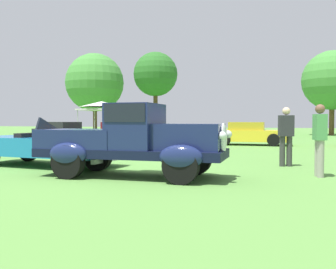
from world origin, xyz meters
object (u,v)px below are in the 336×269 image
canopy_tent_left_field (101,105)px  show_car_charcoal (64,132)px  neighbor_convertible (48,146)px  spectator_between_cars (286,134)px  show_car_burgundy (123,134)px  spectator_near_truck (320,138)px  feature_pickup_truck (133,140)px  show_car_yellow (249,134)px

canopy_tent_left_field → show_car_charcoal: bearing=-88.4°
neighbor_convertible → spectator_between_cars: spectator_between_cars is taller
show_car_burgundy → spectator_near_truck: bearing=-44.9°
feature_pickup_truck → canopy_tent_left_field: (-9.79, 16.79, 1.55)m
canopy_tent_left_field → neighbor_convertible: bearing=-67.1°
neighbor_convertible → show_car_yellow: neighbor_convertible is taller
spectator_between_cars → neighbor_convertible: bearing=-162.8°
neighbor_convertible → show_car_charcoal: neighbor_convertible is taller
show_car_burgundy → show_car_yellow: 6.76m
show_car_charcoal → canopy_tent_left_field: bearing=91.6°
spectator_between_cars → canopy_tent_left_field: canopy_tent_left_field is taller
neighbor_convertible → canopy_tent_left_field: canopy_tent_left_field is taller
feature_pickup_truck → show_car_charcoal: 15.20m
neighbor_convertible → show_car_charcoal: bearing=121.5°
feature_pickup_truck → show_car_burgundy: bearing=115.9°
show_car_yellow → canopy_tent_left_field: bearing=158.4°
show_car_charcoal → spectator_near_truck: (13.79, -10.42, 0.31)m
show_car_burgundy → show_car_charcoal: bearing=165.3°
show_car_charcoal → canopy_tent_left_field: (-0.14, 5.05, 1.82)m
spectator_near_truck → canopy_tent_left_field: canopy_tent_left_field is taller
show_car_yellow → show_car_charcoal: bearing=-176.8°
canopy_tent_left_field → show_car_burgundy: bearing=-53.3°
neighbor_convertible → spectator_near_truck: size_ratio=2.69×
show_car_yellow → spectator_between_cars: spectator_between_cars is taller
feature_pickup_truck → canopy_tent_left_field: 19.50m
feature_pickup_truck → show_car_yellow: 12.45m
neighbor_convertible → spectator_near_truck: (7.31, 0.15, 0.33)m
neighbor_convertible → show_car_burgundy: bearing=101.8°
neighbor_convertible → spectator_between_cars: (6.54, 2.02, 0.33)m
neighbor_convertible → spectator_between_cars: size_ratio=2.69×
feature_pickup_truck → show_car_charcoal: feature_pickup_truck is taller
show_car_burgundy → canopy_tent_left_field: size_ratio=1.53×
spectator_near_truck → feature_pickup_truck: bearing=-162.3°
spectator_near_truck → canopy_tent_left_field: 20.87m
show_car_charcoal → spectator_near_truck: bearing=-37.1°
show_car_burgundy → canopy_tent_left_field: 7.98m
show_car_charcoal → show_car_burgundy: 4.66m
spectator_between_cars → feature_pickup_truck: bearing=-136.6°
show_car_yellow → spectator_near_truck: 11.39m
neighbor_convertible → feature_pickup_truck: bearing=-20.2°
spectator_between_cars → show_car_charcoal: bearing=146.7°
show_car_yellow → canopy_tent_left_field: 12.15m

